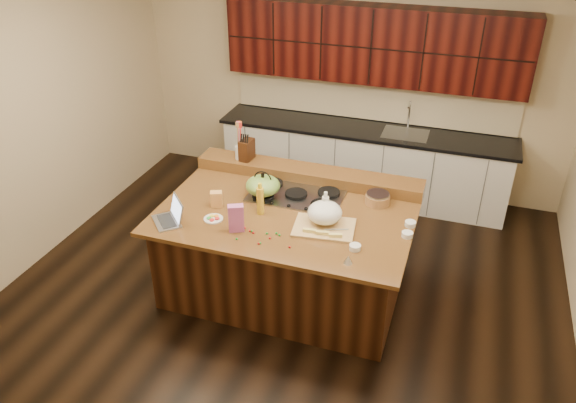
% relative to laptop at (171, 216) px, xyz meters
% --- Properties ---
extents(room, '(5.52, 5.02, 2.72)m').
position_rel_laptop_xyz_m(room, '(0.94, 0.50, 0.37)').
color(room, black).
rests_on(room, ground).
extents(island, '(2.40, 1.60, 0.92)m').
position_rel_laptop_xyz_m(island, '(0.94, 0.50, -0.51)').
color(island, black).
rests_on(island, ground).
extents(back_ledge, '(2.40, 0.30, 0.12)m').
position_rel_laptop_xyz_m(back_ledge, '(0.94, 1.20, 0.00)').
color(back_ledge, black).
rests_on(back_ledge, island).
extents(cooktop, '(0.92, 0.52, 0.05)m').
position_rel_laptop_xyz_m(cooktop, '(0.94, 0.80, -0.04)').
color(cooktop, gray).
rests_on(cooktop, island).
extents(back_counter, '(3.70, 0.66, 2.40)m').
position_rel_laptop_xyz_m(back_counter, '(1.24, 2.73, 0.01)').
color(back_counter, silver).
rests_on(back_counter, ground).
extents(kettle, '(0.26, 0.26, 0.19)m').
position_rel_laptop_xyz_m(kettle, '(0.64, 0.67, 0.08)').
color(kettle, black).
rests_on(kettle, cooktop).
extents(green_bowl, '(0.42, 0.42, 0.19)m').
position_rel_laptop_xyz_m(green_bowl, '(0.64, 0.67, 0.08)').
color(green_bowl, olive).
rests_on(green_bowl, cooktop).
extents(laptop, '(0.39, 0.39, 0.22)m').
position_rel_laptop_xyz_m(laptop, '(0.00, 0.00, 0.00)').
color(laptop, '#B7B7BC').
rests_on(laptop, island).
extents(oil_bottle, '(0.08, 0.08, 0.27)m').
position_rel_laptop_xyz_m(oil_bottle, '(0.73, 0.39, 0.08)').
color(oil_bottle, gold).
rests_on(oil_bottle, island).
extents(vinegar_bottle, '(0.07, 0.07, 0.25)m').
position_rel_laptop_xyz_m(vinegar_bottle, '(1.33, 0.46, 0.07)').
color(vinegar_bottle, silver).
rests_on(vinegar_bottle, island).
extents(wooden_tray, '(0.59, 0.47, 0.22)m').
position_rel_laptop_xyz_m(wooden_tray, '(1.35, 0.38, 0.04)').
color(wooden_tray, tan).
rests_on(wooden_tray, island).
extents(ramekin_a, '(0.12, 0.12, 0.04)m').
position_rel_laptop_xyz_m(ramekin_a, '(1.70, 0.10, -0.04)').
color(ramekin_a, white).
rests_on(ramekin_a, island).
extents(ramekin_b, '(0.13, 0.13, 0.04)m').
position_rel_laptop_xyz_m(ramekin_b, '(2.09, 0.44, -0.04)').
color(ramekin_b, white).
rests_on(ramekin_b, island).
extents(ramekin_c, '(0.13, 0.13, 0.04)m').
position_rel_laptop_xyz_m(ramekin_c, '(2.09, 0.63, -0.04)').
color(ramekin_c, white).
rests_on(ramekin_c, island).
extents(strainer_bowl, '(0.30, 0.30, 0.09)m').
position_rel_laptop_xyz_m(strainer_bowl, '(1.73, 0.93, -0.01)').
color(strainer_bowl, '#996B3F').
rests_on(strainer_bowl, island).
extents(kitchen_timer, '(0.10, 0.10, 0.07)m').
position_rel_laptop_xyz_m(kitchen_timer, '(1.69, -0.11, -0.02)').
color(kitchen_timer, silver).
rests_on(kitchen_timer, island).
extents(pink_bag, '(0.16, 0.13, 0.26)m').
position_rel_laptop_xyz_m(pink_bag, '(0.63, 0.05, 0.07)').
color(pink_bag, '#BB589D').
rests_on(pink_bag, island).
extents(candy_plate, '(0.22, 0.22, 0.01)m').
position_rel_laptop_xyz_m(candy_plate, '(0.35, 0.15, -0.05)').
color(candy_plate, white).
rests_on(candy_plate, island).
extents(package_box, '(0.13, 0.11, 0.15)m').
position_rel_laptop_xyz_m(package_box, '(0.28, 0.38, 0.02)').
color(package_box, '#DD9A4E').
rests_on(package_box, island).
extents(utensil_crock, '(0.14, 0.14, 0.14)m').
position_rel_laptop_xyz_m(utensil_crock, '(0.19, 1.20, 0.13)').
color(utensil_crock, white).
rests_on(utensil_crock, back_ledge).
extents(knife_block, '(0.13, 0.19, 0.22)m').
position_rel_laptop_xyz_m(knife_block, '(0.26, 1.20, 0.17)').
color(knife_block, black).
rests_on(knife_block, back_ledge).
extents(gumdrop_0, '(0.02, 0.02, 0.02)m').
position_rel_laptop_xyz_m(gumdrop_0, '(0.90, -0.10, -0.05)').
color(gumdrop_0, red).
rests_on(gumdrop_0, island).
extents(gumdrop_1, '(0.02, 0.02, 0.02)m').
position_rel_laptop_xyz_m(gumdrop_1, '(0.69, -0.09, -0.05)').
color(gumdrop_1, '#198C26').
rests_on(gumdrop_1, island).
extents(gumdrop_2, '(0.02, 0.02, 0.02)m').
position_rel_laptop_xyz_m(gumdrop_2, '(0.96, 0.01, -0.05)').
color(gumdrop_2, red).
rests_on(gumdrop_2, island).
extents(gumdrop_3, '(0.02, 0.02, 0.02)m').
position_rel_laptop_xyz_m(gumdrop_3, '(0.99, 0.11, -0.05)').
color(gumdrop_3, '#198C26').
rests_on(gumdrop_3, island).
extents(gumdrop_4, '(0.02, 0.02, 0.02)m').
position_rel_laptop_xyz_m(gumdrop_4, '(1.15, 0.11, -0.05)').
color(gumdrop_4, red).
rests_on(gumdrop_4, island).
extents(gumdrop_5, '(0.02, 0.02, 0.02)m').
position_rel_laptop_xyz_m(gumdrop_5, '(1.02, 0.09, -0.05)').
color(gumdrop_5, '#198C26').
rests_on(gumdrop_5, island).
extents(gumdrop_6, '(0.02, 0.02, 0.02)m').
position_rel_laptop_xyz_m(gumdrop_6, '(0.75, 0.07, -0.05)').
color(gumdrop_6, red).
rests_on(gumdrop_6, island).
extents(gumdrop_7, '(0.02, 0.02, 0.02)m').
position_rel_laptop_xyz_m(gumdrop_7, '(0.90, -0.09, -0.05)').
color(gumdrop_7, '#198C26').
rests_on(gumdrop_7, island).
extents(gumdrop_8, '(0.02, 0.02, 0.02)m').
position_rel_laptop_xyz_m(gumdrop_8, '(0.79, 0.05, -0.05)').
color(gumdrop_8, red).
rests_on(gumdrop_8, island).
extents(gumdrop_9, '(0.02, 0.02, 0.02)m').
position_rel_laptop_xyz_m(gumdrop_9, '(0.91, 0.07, -0.05)').
color(gumdrop_9, '#198C26').
rests_on(gumdrop_9, island).
extents(gumdrop_10, '(0.02, 0.02, 0.02)m').
position_rel_laptop_xyz_m(gumdrop_10, '(1.17, -0.06, -0.05)').
color(gumdrop_10, red).
rests_on(gumdrop_10, island).
extents(gumdrop_11, '(0.02, 0.02, 0.02)m').
position_rel_laptop_xyz_m(gumdrop_11, '(0.76, 0.07, -0.05)').
color(gumdrop_11, '#198C26').
rests_on(gumdrop_11, island).
extents(gumdrop_12, '(0.02, 0.02, 0.02)m').
position_rel_laptop_xyz_m(gumdrop_12, '(0.69, 0.10, -0.05)').
color(gumdrop_12, red).
rests_on(gumdrop_12, island).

